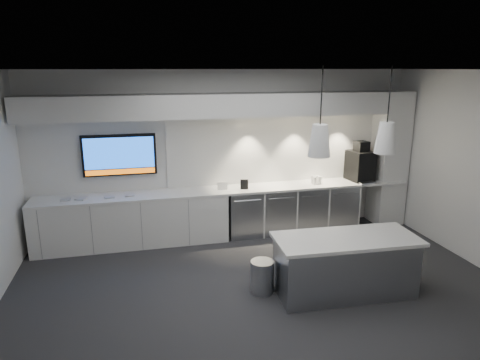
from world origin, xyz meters
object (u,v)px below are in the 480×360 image
object	(u,v)px
coffee_machine	(360,164)
island	(345,265)
wall_tv	(120,155)
bin	(262,277)

from	to	relation	value
coffee_machine	island	bearing A→B (deg)	-129.13
wall_tv	island	size ratio (longest dim) A/B	0.64
bin	coffee_machine	bearing A→B (deg)	39.67
island	bin	bearing A→B (deg)	167.89
bin	wall_tv	bearing A→B (deg)	128.15
wall_tv	coffee_machine	size ratio (longest dim) A/B	1.64
coffee_machine	wall_tv	bearing A→B (deg)	169.48
bin	island	bearing A→B (deg)	-14.57
island	bin	xyz separation A→B (m)	(-1.09, 0.28, -0.18)
bin	coffee_machine	size ratio (longest dim) A/B	0.60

